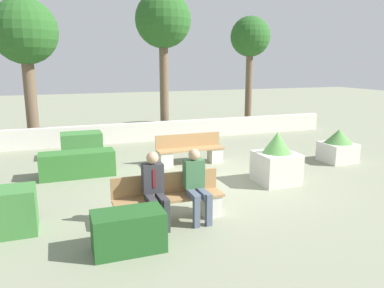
{
  "coord_description": "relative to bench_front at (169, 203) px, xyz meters",
  "views": [
    {
      "loc": [
        -3.8,
        -8.31,
        2.94
      ],
      "look_at": [
        -0.58,
        0.5,
        0.9
      ],
      "focal_mm": 35.0,
      "sensor_mm": 36.0,
      "label": 1
    }
  ],
  "objects": [
    {
      "name": "perimeter_wall",
      "position": [
        1.92,
        7.48,
        0.0
      ],
      "size": [
        14.47,
        0.3,
        0.71
      ],
      "color": "beige",
      "rests_on": "ground_plane"
    },
    {
      "name": "bench_front",
      "position": [
        0.0,
        0.0,
        0.0
      ],
      "size": [
        2.1,
        0.48,
        0.88
      ],
      "color": "#A37A4C",
      "rests_on": "ground_plane"
    },
    {
      "name": "person_seated_woman",
      "position": [
        0.5,
        -0.14,
        0.41
      ],
      "size": [
        0.38,
        0.64,
        1.36
      ],
      "color": "#515B70",
      "rests_on": "ground_plane"
    },
    {
      "name": "hedge_block_mid_right",
      "position": [
        -0.94,
        -0.91,
        -0.03
      ],
      "size": [
        1.13,
        0.61,
        0.65
      ],
      "color": "#235623",
      "rests_on": "ground_plane"
    },
    {
      "name": "hedge_block_near_right",
      "position": [
        -1.2,
        5.5,
        0.06
      ],
      "size": [
        1.23,
        0.81,
        0.81
      ],
      "color": "#3D7A38",
      "rests_on": "ground_plane"
    },
    {
      "name": "tree_center_left",
      "position": [
        2.29,
        8.25,
        4.12
      ],
      "size": [
        2.18,
        2.18,
        5.68
      ],
      "color": "brown",
      "rests_on": "ground_plane"
    },
    {
      "name": "planter_corner_left",
      "position": [
        3.17,
        1.28,
        0.21
      ],
      "size": [
        0.96,
        0.96,
        1.28
      ],
      "color": "beige",
      "rests_on": "ground_plane"
    },
    {
      "name": "ground_plane",
      "position": [
        1.92,
        1.89,
        -0.35
      ],
      "size": [
        60.0,
        60.0,
        0.0
      ],
      "primitive_type": "plane",
      "color": "gray"
    },
    {
      "name": "hedge_block_near_left",
      "position": [
        -1.45,
        3.53,
        -0.02
      ],
      "size": [
        1.91,
        0.64,
        0.67
      ],
      "color": "#33702D",
      "rests_on": "ground_plane"
    },
    {
      "name": "planter_corner_right",
      "position": [
        6.06,
        2.41,
        0.12
      ],
      "size": [
        0.9,
        0.9,
        0.99
      ],
      "color": "beige",
      "rests_on": "ground_plane"
    },
    {
      "name": "tree_center_right",
      "position": [
        6.54,
        8.98,
        3.62
      ],
      "size": [
        1.78,
        1.78,
        4.99
      ],
      "color": "brown",
      "rests_on": "ground_plane"
    },
    {
      "name": "bench_left_side",
      "position": [
        1.77,
        3.69,
        -0.0
      ],
      "size": [
        2.02,
        0.48,
        0.88
      ],
      "rotation": [
        0.0,
        0.0,
        -0.11
      ],
      "color": "#A37A4C",
      "rests_on": "ground_plane"
    },
    {
      "name": "person_seated_man",
      "position": [
        -0.31,
        -0.14,
        0.42
      ],
      "size": [
        0.38,
        0.64,
        1.37
      ],
      "color": "#333338",
      "rests_on": "ground_plane"
    },
    {
      "name": "tree_leftmost",
      "position": [
        -2.73,
        8.8,
        3.6
      ],
      "size": [
        2.35,
        2.35,
        5.23
      ],
      "color": "brown",
      "rests_on": "ground_plane"
    }
  ]
}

